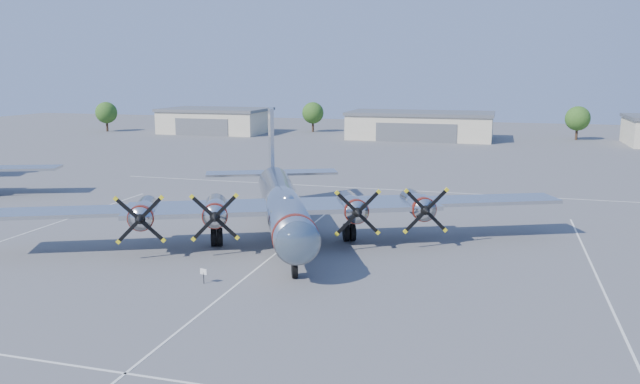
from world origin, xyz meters
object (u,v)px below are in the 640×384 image
(hangar_center, at_px, (420,125))
(tree_east, at_px, (578,119))
(hangar_west, at_px, (216,120))
(main_bomber_b29, at_px, (282,237))
(tree_far_west, at_px, (106,113))
(tree_west, at_px, (313,113))
(info_placard, at_px, (204,273))

(hangar_center, height_order, tree_east, tree_east)
(hangar_center, xyz_separation_m, tree_east, (30.00, 6.04, 1.51))
(hangar_west, relative_size, main_bomber_b29, 0.51)
(main_bomber_b29, bearing_deg, tree_east, 46.07)
(tree_far_west, bearing_deg, tree_east, 5.71)
(tree_east, bearing_deg, main_bomber_b29, -109.89)
(tree_far_west, distance_m, main_bomber_b29, 102.68)
(tree_far_west, distance_m, tree_west, 46.57)
(tree_far_west, bearing_deg, main_bomber_b29, -47.83)
(hangar_west, relative_size, tree_west, 3.40)
(tree_east, relative_size, info_placard, 6.83)
(tree_west, height_order, info_placard, tree_west)
(hangar_center, distance_m, tree_west, 26.30)
(tree_far_west, xyz_separation_m, info_placard, (67.91, -88.12, -3.54))
(hangar_center, bearing_deg, main_bomber_b29, -90.81)
(tree_west, distance_m, info_placard, 102.77)
(hangar_west, height_order, tree_east, tree_east)
(tree_east, height_order, info_placard, tree_east)
(hangar_west, bearing_deg, main_bomber_b29, -61.26)
(hangar_center, distance_m, info_placard, 92.13)
(hangar_west, relative_size, hangar_center, 0.79)
(hangar_west, distance_m, main_bomber_b29, 91.29)
(tree_east, xyz_separation_m, info_placard, (-32.09, -98.12, -3.54))
(hangar_west, xyz_separation_m, tree_east, (75.00, 6.04, 1.51))
(tree_far_west, distance_m, info_placard, 111.31)
(hangar_west, bearing_deg, tree_east, 4.60)
(tree_west, bearing_deg, main_bomber_b29, -74.83)
(hangar_west, height_order, tree_far_west, tree_far_west)
(tree_west, relative_size, main_bomber_b29, 0.15)
(tree_far_west, height_order, tree_east, same)
(hangar_west, height_order, info_placard, hangar_west)
(hangar_center, height_order, tree_west, tree_west)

